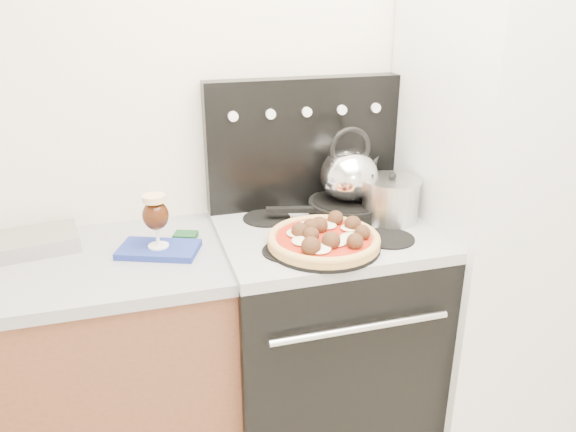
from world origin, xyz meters
name	(u,v)px	position (x,y,z in m)	size (l,w,h in m)	color
room_shell	(442,249)	(0.00, 0.29, 1.25)	(3.52, 3.01, 2.52)	beige
base_cabinet	(20,390)	(-1.02, 1.20, 0.43)	(1.45, 0.60, 0.86)	brown
stove_body	(322,340)	(0.08, 1.18, 0.44)	(0.76, 0.65, 0.88)	black
cooktop	(325,234)	(0.08, 1.18, 0.90)	(0.76, 0.65, 0.04)	#ADADB2
backguard	(303,143)	(0.08, 1.45, 1.17)	(0.76, 0.08, 0.50)	black
fridge	(497,204)	(0.78, 1.15, 0.95)	(0.64, 0.68, 1.90)	silver
foil_sheet	(37,241)	(-0.91, 1.33, 0.93)	(0.27, 0.20, 0.05)	silver
oven_mitt	(159,250)	(-0.51, 1.18, 0.91)	(0.26, 0.15, 0.02)	navy
beer_glass	(156,221)	(-0.51, 1.18, 1.02)	(0.09, 0.09, 0.19)	black
pizza_pan	(324,246)	(0.02, 1.02, 0.93)	(0.38, 0.38, 0.01)	black
pizza	(324,237)	(0.02, 1.02, 0.96)	(0.38, 0.38, 0.05)	#C68047
skillet	(347,207)	(0.21, 1.29, 0.95)	(0.30, 0.30, 0.05)	black
tea_kettle	(349,171)	(0.21, 1.29, 1.09)	(0.22, 0.22, 0.24)	#BBB9C6
stock_pot	(390,201)	(0.34, 1.19, 1.00)	(0.21, 0.21, 0.15)	#B5B5B5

